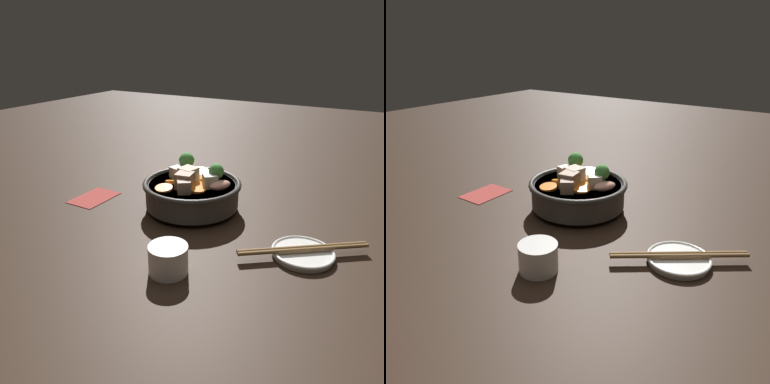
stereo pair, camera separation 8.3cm
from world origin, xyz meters
TOP-DOWN VIEW (x-y plane):
  - ground_plane at (0.00, 0.00)m, footprint 3.00×3.00m
  - stirfry_bowl at (-0.00, 0.00)m, footprint 0.22×0.22m
  - side_saucer at (0.08, 0.27)m, footprint 0.11×0.11m
  - tea_cup at (0.24, 0.09)m, footprint 0.07×0.07m
  - napkin at (0.06, -0.24)m, footprint 0.11×0.08m
  - chopsticks_pair at (0.08, 0.27)m, footprint 0.15×0.20m

SIDE VIEW (x-z plane):
  - ground_plane at x=0.00m, z-range 0.00..0.00m
  - napkin at x=0.06m, z-range 0.00..0.00m
  - side_saucer at x=0.08m, z-range 0.00..0.01m
  - chopsticks_pair at x=0.08m, z-range 0.01..0.02m
  - tea_cup at x=0.24m, z-range 0.00..0.05m
  - stirfry_bowl at x=0.00m, z-range -0.01..0.10m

